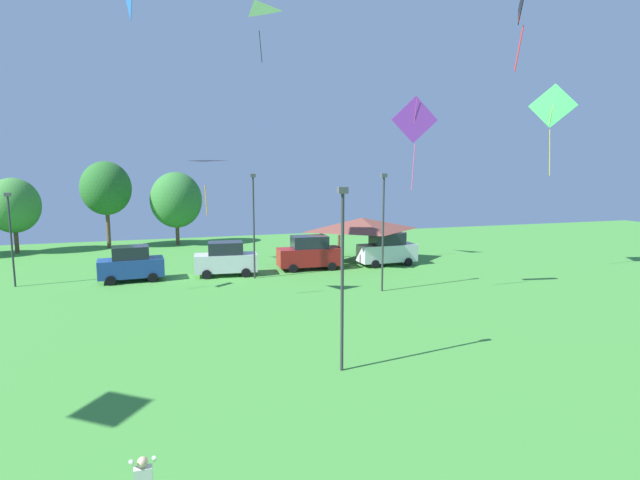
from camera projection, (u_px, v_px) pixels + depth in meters
name	position (u px, v px, depth m)	size (l,w,h in m)	color
kite_flying_0	(414.00, 123.00, 27.75)	(2.47, 0.84, 5.19)	purple
kite_flying_1	(521.00, 6.00, 19.66)	(0.95, 1.48, 3.48)	black
kite_flying_6	(553.00, 108.00, 34.44)	(2.08, 2.44, 6.34)	green
kite_flying_8	(255.00, 13.00, 33.46)	(2.41, 2.41, 3.49)	white
kite_flying_9	(202.00, 175.00, 26.14)	(1.99, 1.71, 2.36)	black
parked_car_leftmost	(131.00, 264.00, 33.31)	(4.25, 2.22, 2.38)	#234299
parked_car_second_from_left	(226.00, 259.00, 35.06)	(4.45, 2.28, 2.41)	silver
parked_car_third_from_left	(310.00, 253.00, 37.28)	(4.83, 2.22, 2.54)	maroon
parked_car_rightmost_in_row	(387.00, 249.00, 38.95)	(4.54, 2.01, 2.58)	silver
park_pavilion	(362.00, 224.00, 40.10)	(7.12, 5.75, 3.60)	brown
light_post_0	(342.00, 270.00, 18.04)	(0.36, 0.20, 6.80)	#2D2D33
light_post_1	(383.00, 226.00, 30.18)	(0.36, 0.20, 7.19)	#2D2D33
light_post_2	(11.00, 234.00, 31.42)	(0.36, 0.20, 6.00)	#2D2D33
light_post_3	(254.00, 221.00, 33.80)	(0.36, 0.20, 7.15)	#2D2D33
treeline_tree_1	(13.00, 206.00, 44.15)	(4.45, 4.45, 6.73)	brown
treeline_tree_2	(106.00, 188.00, 47.11)	(4.61, 4.61, 8.23)	brown
treeline_tree_3	(176.00, 200.00, 49.18)	(4.99, 4.99, 7.22)	brown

